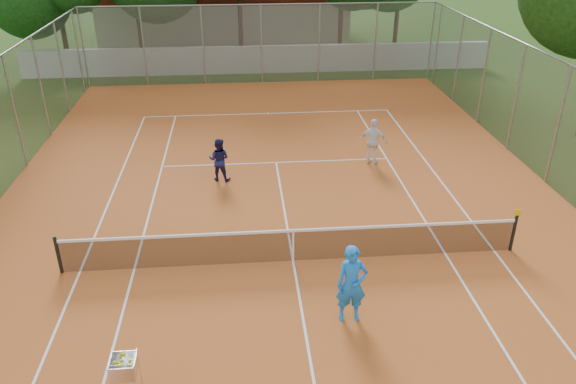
{
  "coord_description": "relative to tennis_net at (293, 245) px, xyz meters",
  "views": [
    {
      "loc": [
        -1.23,
        -12.3,
        8.35
      ],
      "look_at": [
        0.0,
        1.5,
        1.3
      ],
      "focal_mm": 35.0,
      "sensor_mm": 36.0,
      "label": 1
    }
  ],
  "objects": [
    {
      "name": "ground",
      "position": [
        0.0,
        0.0,
        -0.51
      ],
      "size": [
        120.0,
        120.0,
        0.0
      ],
      "primitive_type": "plane",
      "color": "#1F3C10",
      "rests_on": "ground"
    },
    {
      "name": "court_pad",
      "position": [
        0.0,
        0.0,
        -0.5
      ],
      "size": [
        18.0,
        34.0,
        0.02
      ],
      "primitive_type": "cube",
      "color": "#B25922",
      "rests_on": "ground"
    },
    {
      "name": "court_lines",
      "position": [
        0.0,
        0.0,
        -0.49
      ],
      "size": [
        10.98,
        23.78,
        0.01
      ],
      "primitive_type": "cube",
      "color": "white",
      "rests_on": "court_pad"
    },
    {
      "name": "tennis_net",
      "position": [
        0.0,
        0.0,
        0.0
      ],
      "size": [
        11.88,
        0.1,
        0.98
      ],
      "primitive_type": "cube",
      "color": "black",
      "rests_on": "court_pad"
    },
    {
      "name": "perimeter_fence",
      "position": [
        0.0,
        0.0,
        1.49
      ],
      "size": [
        18.0,
        34.0,
        4.0
      ],
      "primitive_type": "cube",
      "color": "slate",
      "rests_on": "ground"
    },
    {
      "name": "boundary_wall",
      "position": [
        0.0,
        19.0,
        0.24
      ],
      "size": [
        26.0,
        0.3,
        1.5
      ],
      "primitive_type": "cube",
      "color": "silver",
      "rests_on": "ground"
    },
    {
      "name": "clubhouse",
      "position": [
        -2.0,
        29.0,
        1.69
      ],
      "size": [
        16.4,
        9.0,
        4.4
      ],
      "primitive_type": "cube",
      "color": "beige",
      "rests_on": "ground"
    },
    {
      "name": "player_near",
      "position": [
        1.06,
        -2.41,
        0.45
      ],
      "size": [
        0.69,
        0.46,
        1.88
      ],
      "primitive_type": "imported",
      "rotation": [
        0.0,
        0.0,
        0.01
      ],
      "color": "blue",
      "rests_on": "court_pad"
    },
    {
      "name": "player_far_left",
      "position": [
        -2.01,
        5.15,
        0.25
      ],
      "size": [
        0.84,
        0.73,
        1.49
      ],
      "primitive_type": "imported",
      "rotation": [
        0.0,
        0.0,
        2.89
      ],
      "color": "#191A4B",
      "rests_on": "court_pad"
    },
    {
      "name": "player_far_right",
      "position": [
        3.47,
        6.07,
        0.35
      ],
      "size": [
        1.06,
        0.76,
        1.67
      ],
      "primitive_type": "imported",
      "rotation": [
        0.0,
        0.0,
        2.73
      ],
      "color": "white",
      "rests_on": "court_pad"
    },
    {
      "name": "ball_hopper",
      "position": [
        -3.56,
        -4.3,
        0.02
      ],
      "size": [
        0.63,
        0.63,
        1.03
      ],
      "primitive_type": "cube",
      "rotation": [
        0.0,
        0.0,
        -0.35
      ],
      "color": "silver",
      "rests_on": "court_pad"
    }
  ]
}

